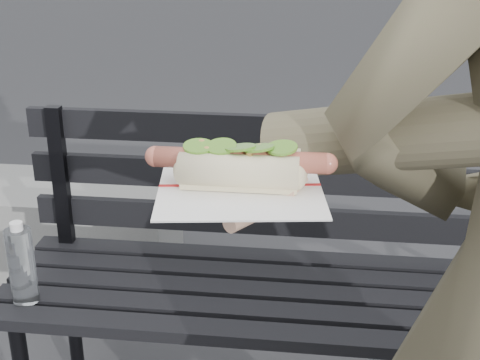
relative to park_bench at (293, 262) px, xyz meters
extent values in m
cylinder|color=black|center=(-0.65, 0.10, -0.30)|extent=(0.04, 0.04, 0.45)
cube|color=black|center=(0.02, -0.25, -0.06)|extent=(1.50, 0.07, 0.03)
cube|color=black|center=(0.02, -0.16, -0.06)|extent=(1.50, 0.07, 0.03)
cube|color=black|center=(0.02, -0.07, -0.06)|extent=(1.50, 0.07, 0.03)
cube|color=black|center=(0.02, 0.02, -0.06)|extent=(1.50, 0.07, 0.03)
cube|color=black|center=(0.02, 0.11, -0.06)|extent=(1.50, 0.07, 0.03)
cube|color=black|center=(-0.65, 0.12, 0.15)|extent=(0.04, 0.03, 0.42)
cube|color=black|center=(0.02, 0.14, 0.05)|extent=(1.50, 0.02, 0.08)
cube|color=black|center=(0.02, 0.14, 0.18)|extent=(1.50, 0.02, 0.08)
cube|color=black|center=(0.02, 0.14, 0.31)|extent=(1.50, 0.02, 0.08)
cylinder|color=white|center=(-0.64, -0.19, 0.05)|extent=(0.06, 0.06, 0.19)
cylinder|color=white|center=(-0.64, -0.19, 0.16)|extent=(0.03, 0.03, 0.02)
cube|color=slate|center=(-1.08, 0.70, -0.32)|extent=(1.20, 0.40, 0.40)
cylinder|color=brown|center=(0.22, -0.72, 0.59)|extent=(0.51, 0.23, 0.19)
cylinder|color=#D8A384|center=(0.00, -0.79, 0.53)|extent=(0.09, 0.08, 0.07)
ellipsoid|color=#D8A384|center=(-0.04, -0.80, 0.52)|extent=(0.10, 0.12, 0.03)
cylinder|color=#D8A384|center=(-0.09, -0.83, 0.52)|extent=(0.05, 0.02, 0.02)
cylinder|color=#D8A384|center=(-0.09, -0.81, 0.52)|extent=(0.05, 0.02, 0.02)
cylinder|color=#D8A384|center=(-0.09, -0.79, 0.52)|extent=(0.05, 0.02, 0.02)
cylinder|color=#D8A384|center=(-0.09, -0.77, 0.52)|extent=(0.05, 0.02, 0.02)
cylinder|color=#D8A384|center=(-0.03, -0.85, 0.52)|extent=(0.04, 0.05, 0.02)
cube|color=white|center=(-0.04, -0.80, 0.54)|extent=(0.21, 0.21, 0.00)
cube|color=#B21E1E|center=(-0.04, -0.80, 0.54)|extent=(0.19, 0.03, 0.00)
cylinder|color=#B45945|center=(-0.04, -0.80, 0.57)|extent=(0.20, 0.02, 0.02)
sphere|color=#B45945|center=(-0.14, -0.80, 0.57)|extent=(0.03, 0.02, 0.02)
sphere|color=#B45945|center=(0.06, -0.80, 0.57)|extent=(0.03, 0.02, 0.02)
sphere|color=#9E6B2D|center=(-0.09, -0.78, 0.58)|extent=(0.01, 0.01, 0.01)
sphere|color=#9E6B2D|center=(-0.05, -0.79, 0.58)|extent=(0.01, 0.01, 0.01)
sphere|color=#9E6B2D|center=(-0.07, -0.80, 0.58)|extent=(0.01, 0.01, 0.01)
sphere|color=#9E6B2D|center=(-0.04, -0.80, 0.57)|extent=(0.01, 0.01, 0.01)
sphere|color=#9E6B2D|center=(-0.09, -0.80, 0.58)|extent=(0.01, 0.01, 0.01)
sphere|color=#9E6B2D|center=(-0.05, -0.81, 0.57)|extent=(0.01, 0.01, 0.01)
sphere|color=#9E6B2D|center=(-0.06, -0.79, 0.58)|extent=(0.01, 0.01, 0.01)
sphere|color=#9E6B2D|center=(0.00, -0.80, 0.58)|extent=(0.01, 0.01, 0.01)
sphere|color=#9E6B2D|center=(-0.05, -0.79, 0.58)|extent=(0.01, 0.01, 0.01)
sphere|color=#9E6B2D|center=(0.01, -0.78, 0.58)|extent=(0.01, 0.01, 0.01)
sphere|color=#9E6B2D|center=(-0.03, -0.81, 0.58)|extent=(0.01, 0.01, 0.01)
sphere|color=#9E6B2D|center=(-0.06, -0.78, 0.58)|extent=(0.01, 0.01, 0.01)
sphere|color=#9E6B2D|center=(-0.09, -0.78, 0.58)|extent=(0.01, 0.01, 0.01)
sphere|color=#9E6B2D|center=(-0.02, -0.79, 0.58)|extent=(0.01, 0.01, 0.01)
sphere|color=#9E6B2D|center=(0.01, -0.81, 0.58)|extent=(0.01, 0.01, 0.01)
sphere|color=#9E6B2D|center=(-0.03, -0.80, 0.58)|extent=(0.01, 0.01, 0.01)
sphere|color=#9E6B2D|center=(-0.03, -0.81, 0.58)|extent=(0.01, 0.01, 0.01)
sphere|color=#9E6B2D|center=(-0.08, -0.80, 0.58)|extent=(0.01, 0.01, 0.01)
sphere|color=#9E6B2D|center=(0.02, -0.79, 0.58)|extent=(0.01, 0.01, 0.01)
sphere|color=#9E6B2D|center=(-0.08, -0.80, 0.58)|extent=(0.01, 0.01, 0.01)
sphere|color=#9E6B2D|center=(-0.09, -0.82, 0.58)|extent=(0.01, 0.01, 0.01)
sphere|color=#9E6B2D|center=(-0.06, -0.80, 0.58)|extent=(0.01, 0.01, 0.01)
sphere|color=#9E6B2D|center=(-0.09, -0.79, 0.58)|extent=(0.01, 0.01, 0.01)
sphere|color=#9E6B2D|center=(0.00, -0.78, 0.58)|extent=(0.01, 0.01, 0.01)
sphere|color=#9E6B2D|center=(0.02, -0.78, 0.58)|extent=(0.01, 0.01, 0.01)
sphere|color=#9E6B2D|center=(-0.09, -0.78, 0.58)|extent=(0.01, 0.01, 0.01)
cylinder|color=#589328|center=(-0.09, -0.80, 0.59)|extent=(0.04, 0.04, 0.01)
cylinder|color=#589328|center=(-0.06, -0.80, 0.59)|extent=(0.04, 0.04, 0.01)
cylinder|color=#589328|center=(-0.04, -0.80, 0.59)|extent=(0.04, 0.04, 0.01)
cylinder|color=#589328|center=(-0.02, -0.80, 0.59)|extent=(0.04, 0.04, 0.01)
cylinder|color=#589328|center=(0.01, -0.80, 0.59)|extent=(0.04, 0.04, 0.01)
cube|color=brown|center=(-1.16, 0.67, -0.52)|extent=(0.06, 0.07, 0.00)
cube|color=brown|center=(-1.04, 0.95, -0.52)|extent=(0.05, 0.04, 0.00)
camera|label=1|loc=(0.05, -1.52, 0.84)|focal=50.00mm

